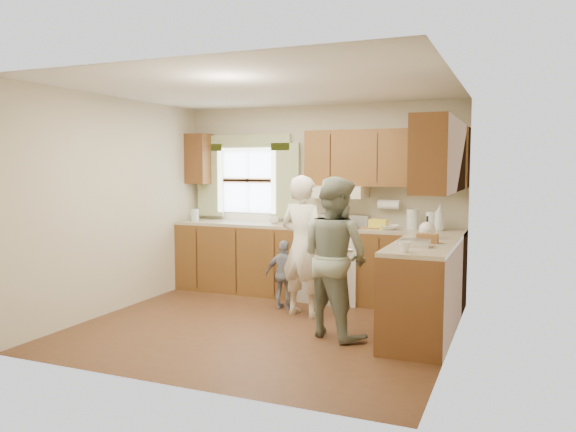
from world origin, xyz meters
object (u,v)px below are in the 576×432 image
at_px(woman_left, 303,246).
at_px(child, 284,275).
at_px(woman_right, 335,257).
at_px(stove, 334,263).

bearing_deg(woman_left, child, -16.75).
bearing_deg(woman_right, stove, -46.10).
distance_m(woman_left, woman_right, 0.81).
relative_size(stove, woman_right, 0.67).
bearing_deg(child, stove, -120.06).
bearing_deg(woman_left, woman_right, 148.95).
bearing_deg(stove, woman_right, -71.79).
distance_m(stove, woman_right, 1.57).
bearing_deg(woman_right, woman_left, -20.33).
bearing_deg(stove, child, -119.98).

